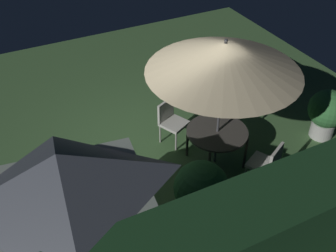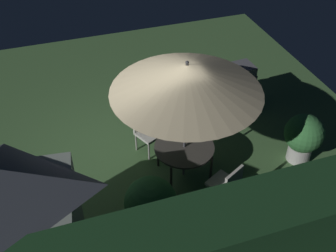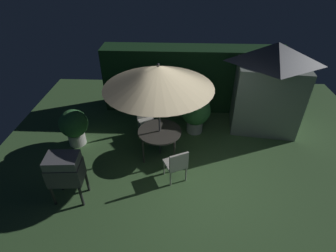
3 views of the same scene
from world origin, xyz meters
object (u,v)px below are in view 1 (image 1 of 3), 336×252
(bbq_grill, at_px, (250,64))
(patio_umbrella, at_px, (224,57))
(patio_table, at_px, (217,134))
(chair_far_side, at_px, (267,163))
(potted_plant_by_grill, at_px, (201,191))
(chair_near_shed, at_px, (171,119))
(garden_shed, at_px, (73,234))
(potted_plant_by_shed, at_px, (327,112))

(bbq_grill, bearing_deg, patio_umbrella, 40.76)
(patio_table, height_order, chair_far_side, chair_far_side)
(chair_far_side, relative_size, potted_plant_by_grill, 0.77)
(chair_near_shed, height_order, chair_far_side, same)
(chair_far_side, bearing_deg, garden_shed, 9.59)
(patio_table, xyz_separation_m, chair_far_side, (-0.47, 0.91, -0.16))
(chair_near_shed, relative_size, potted_plant_by_shed, 0.84)
(garden_shed, height_order, patio_umbrella, garden_shed)
(patio_umbrella, height_order, chair_near_shed, patio_umbrella)
(chair_far_side, bearing_deg, patio_table, -62.69)
(garden_shed, xyz_separation_m, potted_plant_by_shed, (-5.44, -1.18, -0.72))
(garden_shed, xyz_separation_m, chair_near_shed, (-2.59, -2.48, -0.81))
(garden_shed, relative_size, patio_umbrella, 1.01)
(potted_plant_by_shed, bearing_deg, patio_umbrella, -7.73)
(chair_near_shed, distance_m, potted_plant_by_grill, 2.12)
(patio_table, bearing_deg, patio_umbrella, -63.43)
(patio_umbrella, bearing_deg, patio_table, 116.57)
(patio_table, distance_m, potted_plant_by_shed, 2.41)
(garden_shed, relative_size, potted_plant_by_shed, 2.44)
(patio_umbrella, distance_m, potted_plant_by_grill, 2.15)
(patio_umbrella, bearing_deg, chair_near_shed, -64.65)
(bbq_grill, bearing_deg, chair_far_side, 61.01)
(patio_umbrella, height_order, chair_far_side, patio_umbrella)
(garden_shed, bearing_deg, potted_plant_by_grill, -168.35)
(potted_plant_by_shed, bearing_deg, chair_near_shed, -24.45)
(garden_shed, distance_m, patio_umbrella, 3.52)
(bbq_grill, distance_m, chair_far_side, 2.90)
(bbq_grill, distance_m, potted_plant_by_shed, 2.02)
(bbq_grill, bearing_deg, potted_plant_by_shed, 105.07)
(patio_umbrella, height_order, potted_plant_by_shed, patio_umbrella)
(chair_far_side, distance_m, potted_plant_by_shed, 2.01)
(chair_near_shed, height_order, potted_plant_by_shed, potted_plant_by_shed)
(patio_table, relative_size, chair_far_side, 1.26)
(patio_table, distance_m, chair_near_shed, 1.09)
(bbq_grill, xyz_separation_m, chair_far_side, (1.40, 2.52, -0.33))
(garden_shed, height_order, bbq_grill, garden_shed)
(patio_table, bearing_deg, chair_near_shed, -64.65)
(garden_shed, relative_size, patio_table, 2.32)
(patio_umbrella, bearing_deg, garden_shed, 26.29)
(chair_near_shed, xyz_separation_m, potted_plant_by_shed, (-2.85, 1.30, 0.09))
(bbq_grill, bearing_deg, garden_shed, 32.36)
(potted_plant_by_grill, bearing_deg, potted_plant_by_shed, -167.36)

